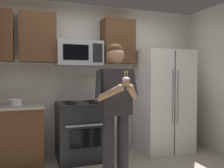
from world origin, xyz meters
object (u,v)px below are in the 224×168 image
Objects in this scene: bowl_large_white at (15,102)px; cupcake at (126,81)px; refrigerator at (163,101)px; person at (116,104)px; oven_range at (81,131)px; microwave at (79,53)px.

cupcake is (1.23, -1.27, 0.33)m from bowl_large_white.
refrigerator reaches higher than person.
cupcake is at bearing -135.15° from refrigerator.
oven_range is 4.95× the size of bowl_large_white.
cupcake is at bearing -90.00° from person.
microwave reaches higher than person.
oven_range is 1.56m from refrigerator.
oven_range is 1.26m from microwave.
refrigerator is 1.56m from person.
cupcake is at bearing -79.15° from oven_range.
cupcake is (0.25, -1.41, -0.43)m from microwave.
refrigerator is 10.35× the size of cupcake.
microwave is 1.32m from person.
refrigerator is at bearing -6.03° from microwave.
microwave is at bearing 7.93° from bowl_large_white.
person reaches higher than bowl_large_white.
microwave is 0.41× the size of refrigerator.
person is at bearing -77.11° from microwave.
microwave reaches higher than bowl_large_white.
refrigerator is 1.02× the size of person.
microwave is 3.93× the size of bowl_large_white.
person reaches higher than oven_range.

